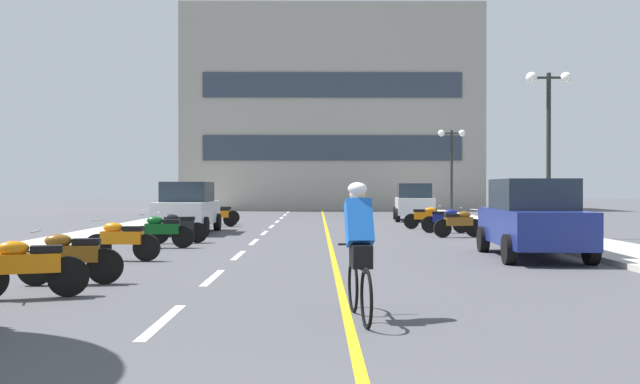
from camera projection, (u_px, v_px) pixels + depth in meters
ground_plane at (320, 235)px, 23.24m from camera, size 140.00×140.00×0.00m
curb_left at (133, 228)px, 26.20m from camera, size 2.40×72.00×0.12m
curb_right at (506, 228)px, 26.27m from camera, size 2.40×72.00×0.12m
lane_dash_1 at (163, 321)px, 8.23m from camera, size 0.14×2.20×0.01m
lane_dash_2 at (213, 277)px, 12.23m from camera, size 0.14×2.20×0.01m
lane_dash_3 at (239, 255)px, 16.23m from camera, size 0.14×2.20×0.01m
lane_dash_4 at (254, 242)px, 20.23m from camera, size 0.14×2.20×0.01m
lane_dash_5 at (264, 233)px, 24.23m from camera, size 0.14×2.20×0.01m
lane_dash_6 at (272, 226)px, 28.23m from camera, size 0.14×2.20×0.01m
lane_dash_7 at (277, 222)px, 32.23m from camera, size 0.14×2.20×0.01m
lane_dash_8 at (282, 218)px, 36.23m from camera, size 0.14×2.20×0.01m
lane_dash_9 at (285, 215)px, 40.23m from camera, size 0.14×2.20×0.01m
lane_dash_10 at (288, 212)px, 44.23m from camera, size 0.14×2.20×0.01m
lane_dash_11 at (290, 210)px, 48.23m from camera, size 0.14×2.20×0.01m
centre_line_yellow at (327, 229)px, 26.24m from camera, size 0.12×66.00×0.01m
office_building at (331, 112)px, 51.16m from camera, size 21.42×8.05×14.58m
street_lamp_mid at (549, 116)px, 21.65m from camera, size 1.46×0.36×5.18m
street_lamp_far at (452, 152)px, 36.23m from camera, size 1.46×0.36×4.58m
parked_car_near at (532, 218)px, 15.66m from camera, size 2.09×4.28×1.82m
parked_car_mid at (188, 207)px, 24.22m from camera, size 1.94×4.21×1.82m
parked_car_far at (414, 202)px, 33.22m from camera, size 2.18×4.32×1.82m
motorcycle_2 at (27, 266)px, 9.91m from camera, size 1.64×0.79×0.92m
motorcycle_3 at (70, 257)px, 11.32m from camera, size 1.69×0.60×0.92m
motorcycle_4 at (122, 240)px, 14.96m from camera, size 1.70×0.60×0.92m
motorcycle_5 at (162, 230)px, 18.18m from camera, size 1.70×0.60×0.92m
motorcycle_6 at (178, 227)px, 19.73m from camera, size 1.66×0.74×0.92m
motorcycle_7 at (459, 223)px, 22.10m from camera, size 1.69×0.63×0.92m
motorcycle_8 at (446, 220)px, 24.14m from camera, size 1.70×0.60×0.92m
motorcycle_9 at (426, 217)px, 26.49m from camera, size 1.70×0.60×0.92m
motorcycle_10 at (217, 215)px, 28.01m from camera, size 1.65×0.75×0.92m
motorcycle_11 at (220, 213)px, 30.01m from camera, size 1.70×0.60×0.92m
cyclist_rider at (359, 247)px, 8.37m from camera, size 0.43×1.77×1.71m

